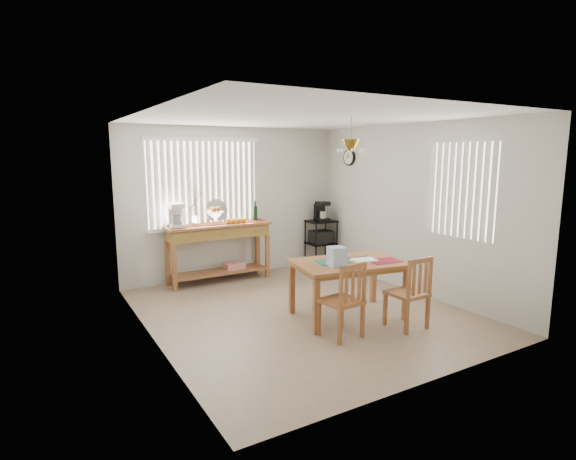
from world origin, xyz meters
TOP-DOWN VIEW (x-y plane):
  - ground at (0.00, 0.00)m, footprint 4.00×4.50m
  - room_shell at (0.00, 0.02)m, footprint 4.20×4.70m
  - sideboard at (-0.40, 1.98)m, footprint 1.76×0.49m
  - sideboard_items at (-0.69, 2.00)m, footprint 1.67×0.42m
  - wire_cart at (1.69, 2.00)m, footprint 0.52×0.42m
  - cart_items at (1.69, 2.01)m, footprint 0.21×0.25m
  - dining_table at (0.43, -0.46)m, footprint 1.53×1.11m
  - table_items at (0.27, -0.56)m, footprint 1.08×0.66m
  - chair_left at (-0.05, -0.99)m, footprint 0.46×0.46m
  - chair_right at (0.83, -1.17)m, footprint 0.44×0.44m

SIDE VIEW (x-z plane):
  - ground at x=0.00m, z-range -0.01..0.00m
  - chair_left at x=-0.05m, z-range -0.01..0.91m
  - chair_right at x=0.83m, z-range -0.01..0.91m
  - wire_cart at x=1.69m, z-range 0.09..0.98m
  - dining_table at x=0.43m, z-range 0.29..1.04m
  - sideboard at x=-0.40m, z-range 0.25..1.24m
  - table_items at x=0.27m, z-range 0.72..0.96m
  - cart_items at x=1.69m, z-range 0.87..1.24m
  - sideboard_items at x=-0.69m, z-range 0.76..1.52m
  - room_shell at x=0.00m, z-range 0.34..3.04m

